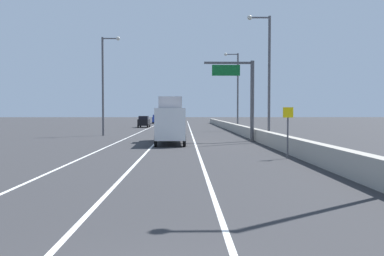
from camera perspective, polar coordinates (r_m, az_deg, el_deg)
name	(u,v)px	position (r m, az deg, el deg)	size (l,w,h in m)	color
ground_plane	(181,128)	(69.30, -1.55, -0.03)	(320.00, 320.00, 0.00)	#2D2D30
lane_stripe_left	(143,131)	(60.61, -6.83, -0.36)	(0.16, 130.00, 0.00)	silver
lane_stripe_center	(167,131)	(60.36, -3.52, -0.36)	(0.16, 130.00, 0.00)	silver
lane_stripe_right	(191,131)	(60.31, -0.20, -0.36)	(0.16, 130.00, 0.00)	silver
jersey_barrier_right	(246,132)	(45.82, 7.63, -0.51)	(0.60, 120.00, 1.10)	#9E998E
overhead_sign_gantry	(244,91)	(38.34, 7.35, 5.22)	(4.68, 0.36, 7.50)	#47474C
speed_advisory_sign	(288,128)	(24.36, 13.28, -0.07)	(0.60, 0.11, 3.00)	#4C4C51
lamp_post_right_second	(267,70)	(37.66, 10.42, 7.93)	(2.14, 0.44, 11.43)	#4C4C51
lamp_post_right_third	(236,87)	(60.47, 6.21, 5.78)	(2.14, 0.44, 11.43)	#4C4C51
lamp_post_left_mid	(105,80)	(48.38, -12.12, 6.64)	(2.14, 0.44, 11.43)	#4C4C51
car_blue_0	(156,119)	(99.28, -5.02, 1.25)	(1.86, 4.73, 2.14)	#1E389E
car_silver_1	(179,121)	(78.72, -1.87, 0.92)	(1.94, 4.13, 1.87)	#B7B7BC
car_black_2	(144,122)	(73.48, -6.75, 0.88)	(1.96, 4.30, 2.06)	black
box_truck	(170,122)	(35.78, -3.07, 0.90)	(2.71, 8.99, 4.14)	silver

